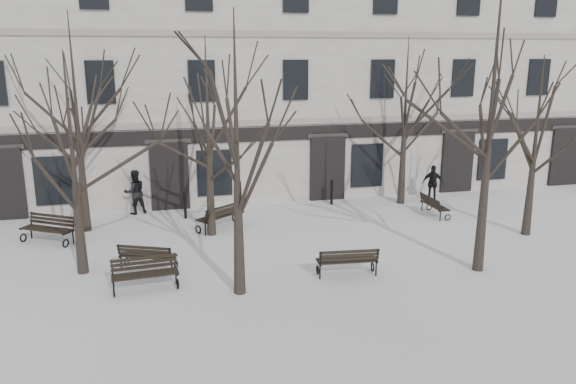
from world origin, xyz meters
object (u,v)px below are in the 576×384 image
object	(u,v)px
bench_1	(147,256)
bench_2	(347,260)
tree_0	(71,138)
bench_3	(49,228)
tree_3	(537,125)
bench_5	(434,205)
bench_4	(222,215)
tree_2	(494,81)
bench_0	(145,273)
tree_1	(236,123)

from	to	relation	value
bench_1	bench_2	world-z (taller)	bench_2
tree_0	bench_3	distance (m)	5.08
tree_3	bench_5	size ratio (longest dim) A/B	3.90
bench_4	tree_2	bearing A→B (deg)	104.10
bench_1	bench_4	size ratio (longest dim) A/B	0.90
bench_0	bench_2	xyz separation A→B (m)	(5.89, -0.41, -0.01)
bench_4	bench_0	bearing A→B (deg)	25.18
tree_1	tree_2	distance (m)	7.49
bench_3	bench_4	world-z (taller)	bench_4
tree_2	bench_5	xyz separation A→B (m)	(1.51, 5.77, -5.30)
tree_0	bench_0	world-z (taller)	tree_0
tree_3	tree_1	bearing A→B (deg)	-166.42
tree_1	bench_5	world-z (taller)	tree_1
bench_2	bench_5	distance (m)	7.70
tree_3	bench_0	world-z (taller)	tree_3
bench_2	bench_5	bearing A→B (deg)	-131.18
tree_0	tree_3	world-z (taller)	tree_0
tree_0	bench_0	distance (m)	4.44
tree_3	bench_0	distance (m)	14.23
bench_0	bench_4	bearing A→B (deg)	56.46
tree_2	tree_3	world-z (taller)	tree_2
bench_0	tree_2	bearing A→B (deg)	-9.92
bench_1	bench_0	bearing A→B (deg)	111.80
bench_0	bench_2	world-z (taller)	bench_0
bench_5	tree_1	bearing A→B (deg)	122.63
tree_0	bench_3	xyz separation A→B (m)	(-1.46, 3.26, -3.61)
tree_2	bench_3	size ratio (longest dim) A/B	4.63
tree_1	bench_4	world-z (taller)	tree_1
tree_3	bench_1	xyz separation A→B (m)	(-13.60, -0.35, -3.57)
tree_2	bench_2	world-z (taller)	tree_2
bench_1	bench_3	world-z (taller)	bench_3
tree_1	bench_0	xyz separation A→B (m)	(-2.56, 0.86, -4.27)
bench_0	bench_3	size ratio (longest dim) A/B	0.95
tree_0	bench_1	world-z (taller)	tree_0
bench_0	bench_1	xyz separation A→B (m)	(0.06, 1.46, -0.03)
bench_1	bench_4	distance (m)	4.56
tree_1	bench_0	distance (m)	5.05
bench_3	bench_5	world-z (taller)	bench_3
tree_0	tree_3	xyz separation A→B (m)	(15.53, 0.08, -0.09)
bench_5	bench_4	bearing A→B (deg)	88.44
tree_1	bench_5	xyz separation A→B (m)	(8.94, 5.73, -4.32)
bench_3	bench_1	bearing A→B (deg)	-13.46
tree_0	bench_2	world-z (taller)	tree_0
tree_0	tree_2	bearing A→B (deg)	-12.53
tree_1	bench_1	world-z (taller)	tree_1
tree_0	bench_3	bearing A→B (deg)	114.16
bench_0	bench_1	bearing A→B (deg)	82.94
tree_3	bench_4	xyz separation A→B (m)	(-10.86, 3.28, -3.50)
bench_2	bench_3	bearing A→B (deg)	-24.83
tree_0	bench_2	xyz separation A→B (m)	(7.76, -2.15, -3.65)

